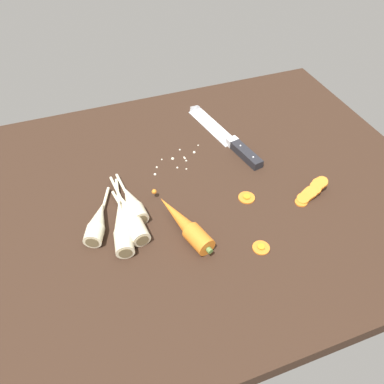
{
  "coord_description": "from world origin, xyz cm",
  "views": [
    {
      "loc": [
        -22.55,
        -63.16,
        66.95
      ],
      "look_at": [
        0.0,
        -2.0,
        1.5
      ],
      "focal_mm": 36.04,
      "sensor_mm": 36.0,
      "label": 1
    }
  ],
  "objects_px": {
    "parsnip_mid_left": "(131,221)",
    "parsnip_back": "(131,217)",
    "carrot_slice_stray_mid": "(247,197)",
    "parsnip_outer": "(132,203)",
    "carrot_slice_stray_near": "(261,247)",
    "whole_carrot": "(185,224)",
    "chefs_knife": "(220,132)",
    "parsnip_front": "(122,225)",
    "parsnip_mid_right": "(98,222)",
    "carrot_slice_stack": "(312,191)"
  },
  "relations": [
    {
      "from": "parsnip_mid_left",
      "to": "carrot_slice_stray_mid",
      "type": "relative_size",
      "value": 4.3
    },
    {
      "from": "parsnip_mid_left",
      "to": "parsnip_outer",
      "type": "bearing_deg",
      "value": 73.31
    },
    {
      "from": "carrot_slice_stack",
      "to": "carrot_slice_stray_near",
      "type": "bearing_deg",
      "value": -151.69
    },
    {
      "from": "whole_carrot",
      "to": "carrot_slice_stray_mid",
      "type": "xyz_separation_m",
      "value": [
        0.17,
        0.04,
        -0.02
      ]
    },
    {
      "from": "carrot_slice_stray_mid",
      "to": "parsnip_outer",
      "type": "bearing_deg",
      "value": 167.24
    },
    {
      "from": "chefs_knife",
      "to": "parsnip_mid_left",
      "type": "distance_m",
      "value": 0.41
    },
    {
      "from": "parsnip_front",
      "to": "parsnip_mid_right",
      "type": "height_order",
      "value": "same"
    },
    {
      "from": "carrot_slice_stack",
      "to": "carrot_slice_stray_near",
      "type": "relative_size",
      "value": 2.65
    },
    {
      "from": "parsnip_front",
      "to": "carrot_slice_stack",
      "type": "height_order",
      "value": "parsnip_front"
    },
    {
      "from": "parsnip_front",
      "to": "parsnip_outer",
      "type": "relative_size",
      "value": 1.33
    },
    {
      "from": "carrot_slice_stack",
      "to": "parsnip_front",
      "type": "bearing_deg",
      "value": 173.95
    },
    {
      "from": "parsnip_mid_left",
      "to": "parsnip_back",
      "type": "relative_size",
      "value": 0.75
    },
    {
      "from": "parsnip_mid_right",
      "to": "carrot_slice_stray_mid",
      "type": "height_order",
      "value": "parsnip_mid_right"
    },
    {
      "from": "parsnip_front",
      "to": "parsnip_back",
      "type": "relative_size",
      "value": 1.04
    },
    {
      "from": "parsnip_mid_right",
      "to": "carrot_slice_stray_mid",
      "type": "distance_m",
      "value": 0.35
    },
    {
      "from": "carrot_slice_stray_near",
      "to": "carrot_slice_stray_mid",
      "type": "distance_m",
      "value": 0.15
    },
    {
      "from": "parsnip_mid_left",
      "to": "carrot_slice_stray_mid",
      "type": "xyz_separation_m",
      "value": [
        0.28,
        -0.01,
        -0.02
      ]
    },
    {
      "from": "parsnip_mid_right",
      "to": "carrot_slice_stack",
      "type": "xyz_separation_m",
      "value": [
        0.5,
        -0.08,
        -0.01
      ]
    },
    {
      "from": "parsnip_outer",
      "to": "carrot_slice_stack",
      "type": "relative_size",
      "value": 1.81
    },
    {
      "from": "chefs_knife",
      "to": "whole_carrot",
      "type": "xyz_separation_m",
      "value": [
        -0.22,
        -0.3,
        0.01
      ]
    },
    {
      "from": "parsnip_outer",
      "to": "carrot_slice_stray_mid",
      "type": "distance_m",
      "value": 0.27
    },
    {
      "from": "chefs_knife",
      "to": "carrot_slice_stray_mid",
      "type": "distance_m",
      "value": 0.26
    },
    {
      "from": "whole_carrot",
      "to": "parsnip_mid_left",
      "type": "height_order",
      "value": "whole_carrot"
    },
    {
      "from": "parsnip_mid_right",
      "to": "carrot_slice_stack",
      "type": "height_order",
      "value": "parsnip_mid_right"
    },
    {
      "from": "whole_carrot",
      "to": "parsnip_mid_right",
      "type": "distance_m",
      "value": 0.19
    },
    {
      "from": "carrot_slice_stack",
      "to": "parsnip_back",
      "type": "bearing_deg",
      "value": 171.37
    },
    {
      "from": "parsnip_outer",
      "to": "whole_carrot",
      "type": "bearing_deg",
      "value": -47.67
    },
    {
      "from": "parsnip_mid_left",
      "to": "carrot_slice_stack",
      "type": "height_order",
      "value": "parsnip_mid_left"
    },
    {
      "from": "carrot_slice_stray_near",
      "to": "parsnip_mid_left",
      "type": "bearing_deg",
      "value": 147.97
    },
    {
      "from": "parsnip_mid_left",
      "to": "parsnip_outer",
      "type": "distance_m",
      "value": 0.05
    },
    {
      "from": "chefs_knife",
      "to": "parsnip_back",
      "type": "relative_size",
      "value": 1.51
    },
    {
      "from": "chefs_knife",
      "to": "parsnip_mid_left",
      "type": "xyz_separation_m",
      "value": [
        -0.32,
        -0.25,
        0.01
      ]
    },
    {
      "from": "carrot_slice_stack",
      "to": "parsnip_outer",
      "type": "bearing_deg",
      "value": 165.87
    },
    {
      "from": "parsnip_mid_left",
      "to": "parsnip_back",
      "type": "distance_m",
      "value": 0.01
    },
    {
      "from": "parsnip_front",
      "to": "carrot_slice_stray_near",
      "type": "bearing_deg",
      "value": -29.19
    },
    {
      "from": "whole_carrot",
      "to": "parsnip_outer",
      "type": "relative_size",
      "value": 1.22
    },
    {
      "from": "whole_carrot",
      "to": "parsnip_mid_right",
      "type": "xyz_separation_m",
      "value": [
        -0.18,
        0.07,
        -0.0
      ]
    },
    {
      "from": "parsnip_front",
      "to": "parsnip_outer",
      "type": "height_order",
      "value": "same"
    },
    {
      "from": "carrot_slice_stray_mid",
      "to": "parsnip_front",
      "type": "bearing_deg",
      "value": 179.35
    },
    {
      "from": "carrot_slice_stray_mid",
      "to": "parsnip_mid_right",
      "type": "bearing_deg",
      "value": 175.07
    },
    {
      "from": "carrot_slice_stack",
      "to": "carrot_slice_stray_mid",
      "type": "bearing_deg",
      "value": 163.48
    },
    {
      "from": "chefs_knife",
      "to": "carrot_slice_stray_mid",
      "type": "relative_size",
      "value": 8.65
    },
    {
      "from": "carrot_slice_stray_near",
      "to": "parsnip_outer",
      "type": "bearing_deg",
      "value": 138.1
    },
    {
      "from": "carrot_slice_stray_near",
      "to": "carrot_slice_stray_mid",
      "type": "bearing_deg",
      "value": 75.87
    },
    {
      "from": "parsnip_mid_right",
      "to": "carrot_slice_stray_mid",
      "type": "relative_size",
      "value": 4.21
    },
    {
      "from": "carrot_slice_stray_near",
      "to": "parsnip_mid_right",
      "type": "bearing_deg",
      "value": 150.83
    },
    {
      "from": "chefs_knife",
      "to": "carrot_slice_stack",
      "type": "xyz_separation_m",
      "value": [
        0.11,
        -0.3,
        0.01
      ]
    },
    {
      "from": "parsnip_mid_left",
      "to": "carrot_slice_stray_near",
      "type": "bearing_deg",
      "value": -32.03
    },
    {
      "from": "chefs_knife",
      "to": "parsnip_mid_right",
      "type": "relative_size",
      "value": 2.06
    },
    {
      "from": "whole_carrot",
      "to": "parsnip_outer",
      "type": "distance_m",
      "value": 0.14
    }
  ]
}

